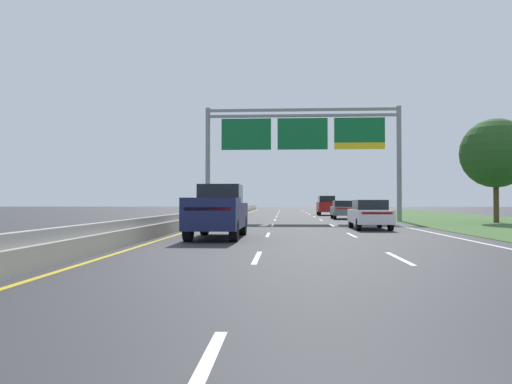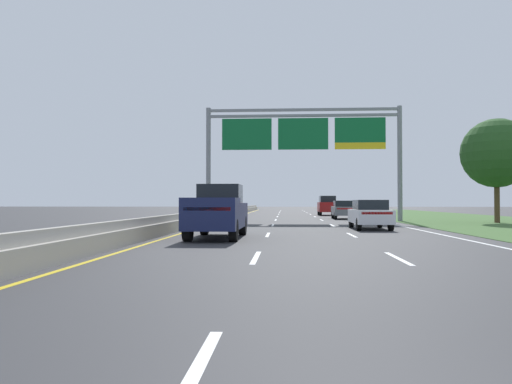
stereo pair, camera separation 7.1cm
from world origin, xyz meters
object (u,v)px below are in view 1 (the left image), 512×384
Objects in this scene: car_grey_right_lane_sedan at (343,209)px; roadside_tree_mid at (496,153)px; car_red_right_lane_suv at (326,205)px; car_white_right_lane_sedan at (370,214)px; pickup_truck_navy at (218,212)px; overhead_sign_gantry at (302,139)px.

roadside_tree_mid is at bearing -127.72° from car_grey_right_lane_sedan.
car_red_right_lane_suv is 11.67m from car_grey_right_lane_sedan.
roadside_tree_mid is (10.11, 8.27, 4.02)m from car_white_right_lane_sedan.
pickup_truck_navy is 10.03m from car_white_right_lane_sedan.
overhead_sign_gantry reaches higher than pickup_truck_navy.
car_white_right_lane_sedan is at bearing -74.23° from overhead_sign_gantry.
roadside_tree_mid is at bearing -152.12° from car_red_right_lane_suv.
pickup_truck_navy is at bearing 168.51° from car_red_right_lane_suv.
car_red_right_lane_suv is (3.21, 16.46, -5.18)m from overhead_sign_gantry.
car_red_right_lane_suv is at bearing -11.67° from pickup_truck_navy.
pickup_truck_navy is 24.18m from car_grey_right_lane_sedan.
roadside_tree_mid is (10.06, -19.40, 3.74)m from car_red_right_lane_suv.
pickup_truck_navy reaches higher than car_red_right_lane_suv.
overhead_sign_gantry is at bearing 16.03° from car_white_right_lane_sedan.
car_grey_right_lane_sedan is at bearing 141.26° from roadside_tree_mid.
pickup_truck_navy is at bearing -102.79° from overhead_sign_gantry.
car_red_right_lane_suv is at bearing 3.05° from car_grey_right_lane_sedan.
car_red_right_lane_suv is (0.05, 27.67, 0.28)m from car_white_right_lane_sedan.
roadside_tree_mid reaches higher than car_red_right_lane_suv.
overhead_sign_gantry is 3.19× the size of car_red_right_lane_suv.
pickup_truck_navy reaches higher than car_grey_right_lane_sedan.
car_red_right_lane_suv reaches higher than car_white_right_lane_sedan.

